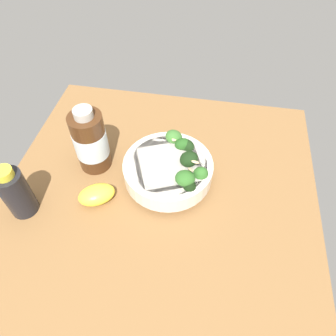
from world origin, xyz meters
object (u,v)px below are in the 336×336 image
at_px(bowl_of_broccoli, 170,168).
at_px(lemon_wedge, 97,195).
at_px(bottle_short, 16,192).
at_px(bottle_tall, 91,141).

distance_m(bowl_of_broccoli, lemon_wedge, 0.17).
xyz_separation_m(lemon_wedge, bottle_short, (-0.05, 0.14, 0.04)).
bearing_deg(bottle_short, bowl_of_broccoli, -65.32).
xyz_separation_m(bowl_of_broccoli, bottle_short, (-0.13, 0.29, 0.02)).
bearing_deg(bottle_tall, bowl_of_broccoli, -94.69).
distance_m(lemon_wedge, bottle_tall, 0.12).
height_order(lemon_wedge, bottle_short, bottle_short).
height_order(lemon_wedge, bottle_tall, bottle_tall).
bearing_deg(bottle_short, lemon_wedge, -71.39).
height_order(bowl_of_broccoli, lemon_wedge, bowl_of_broccoli).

